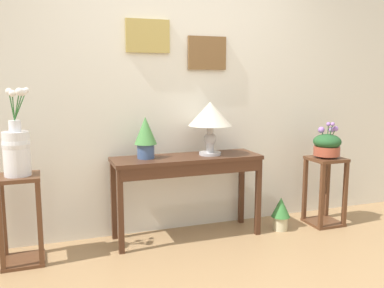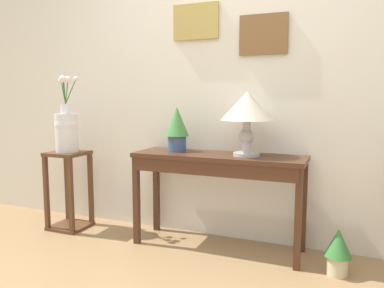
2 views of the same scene
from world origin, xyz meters
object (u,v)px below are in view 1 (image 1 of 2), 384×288
at_px(table_lamp, 210,117).
at_px(planter_bowl_wide_right, 327,144).
at_px(potted_plant_floor, 281,212).
at_px(console_table, 188,168).
at_px(potted_plant_on_console, 145,135).
at_px(pedestal_stand_right, 325,191).
at_px(pedestal_stand_left, 21,220).
at_px(flower_vase_tall_left, 16,147).

bearing_deg(table_lamp, planter_bowl_wide_right, -6.75).
bearing_deg(potted_plant_floor, planter_bowl_wide_right, 1.09).
distance_m(console_table, potted_plant_on_console, 0.48).
distance_m(pedestal_stand_right, planter_bowl_wide_right, 0.46).
distance_m(pedestal_stand_left, pedestal_stand_right, 2.77).
bearing_deg(pedestal_stand_left, pedestal_stand_right, -1.19).
bearing_deg(planter_bowl_wide_right, table_lamp, 173.25).
xyz_separation_m(console_table, planter_bowl_wide_right, (1.38, -0.11, 0.16)).
bearing_deg(planter_bowl_wide_right, potted_plant_on_console, 174.43).
height_order(table_lamp, pedestal_stand_right, table_lamp).
height_order(console_table, table_lamp, table_lamp).
distance_m(potted_plant_on_console, potted_plant_floor, 1.48).
bearing_deg(potted_plant_on_console, pedestal_stand_right, -5.55).
bearing_deg(flower_vase_tall_left, planter_bowl_wide_right, -1.18).
relative_size(console_table, pedestal_stand_left, 1.89).
distance_m(potted_plant_on_console, planter_bowl_wide_right, 1.76).
height_order(pedestal_stand_left, pedestal_stand_right, pedestal_stand_left).
relative_size(potted_plant_on_console, flower_vase_tall_left, 0.54).
xyz_separation_m(flower_vase_tall_left, potted_plant_floor, (2.27, -0.07, -0.74)).
distance_m(table_lamp, potted_plant_on_console, 0.60).
relative_size(table_lamp, planter_bowl_wide_right, 1.37).
bearing_deg(flower_vase_tall_left, potted_plant_floor, -1.68).
bearing_deg(pedestal_stand_right, planter_bowl_wide_right, -106.53).
height_order(pedestal_stand_right, potted_plant_floor, pedestal_stand_right).
bearing_deg(console_table, table_lamp, 6.29).
bearing_deg(flower_vase_tall_left, pedestal_stand_left, 140.48).
xyz_separation_m(pedestal_stand_left, potted_plant_floor, (2.27, -0.07, -0.17)).
xyz_separation_m(table_lamp, pedestal_stand_left, (-1.61, -0.08, -0.74)).
bearing_deg(potted_plant_on_console, potted_plant_floor, -8.17).
distance_m(potted_plant_on_console, flower_vase_tall_left, 1.03).
bearing_deg(console_table, planter_bowl_wide_right, -4.68).
bearing_deg(potted_plant_on_console, pedestal_stand_left, -173.72).
distance_m(planter_bowl_wide_right, potted_plant_floor, 0.79).
xyz_separation_m(table_lamp, flower_vase_tall_left, (-1.60, -0.08, -0.17)).
xyz_separation_m(planter_bowl_wide_right, potted_plant_floor, (-0.50, -0.01, -0.62)).
height_order(table_lamp, flower_vase_tall_left, flower_vase_tall_left).
relative_size(pedestal_stand_left, planter_bowl_wide_right, 2.01).
distance_m(pedestal_stand_left, potted_plant_floor, 2.28).
distance_m(console_table, potted_plant_floor, 1.01).
bearing_deg(console_table, potted_plant_floor, -7.87).
distance_m(table_lamp, pedestal_stand_right, 1.40).
relative_size(flower_vase_tall_left, planter_bowl_wide_right, 1.89).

